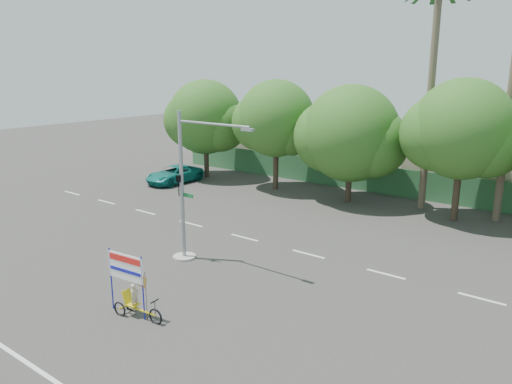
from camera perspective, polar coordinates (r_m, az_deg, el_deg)
The scene contains 11 objects.
ground at distance 20.24m, azimuth -11.31°, elevation -12.28°, with size 120.00×120.00×0.00m, color #33302D.
fence at distance 36.90m, azimuth 14.37°, elevation 1.31°, with size 38.00×0.08×2.00m, color #336B3D.
building_left at distance 45.20m, azimuth 5.01°, elevation 5.29°, with size 12.00×8.00×4.00m, color #B7A891.
tree_far_left at distance 41.01m, azimuth -5.85°, elevation 8.26°, with size 7.14×6.00×7.96m.
tree_left at distance 36.58m, azimuth 2.27°, elevation 8.08°, with size 6.66×5.60×8.07m.
tree_center at distance 33.59m, azimuth 10.70°, elevation 6.29°, with size 7.62×6.40×7.85m.
tree_right at distance 31.02m, azimuth 22.44°, elevation 6.27°, with size 6.90×5.80×8.36m.
palm_short at distance 32.94m, azimuth 19.55°, elevation 13.26°, with size 3.73×3.79×14.45m.
traffic_signal at distance 23.27m, azimuth -7.93°, elevation -0.93°, with size 4.72×1.10×7.00m.
trike_billboard at distance 19.04m, azimuth -14.01°, elevation -10.88°, with size 2.52×0.65×2.48m.
pickup_truck at distance 39.80m, azimuth -9.31°, elevation 2.00°, with size 2.23×4.85×1.35m, color #10766D.
Camera 1 is at (13.85, -11.77, 8.91)m, focal length 35.00 mm.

